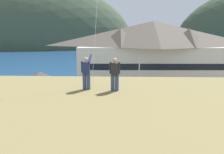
{
  "coord_description": "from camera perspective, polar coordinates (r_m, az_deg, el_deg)",
  "views": [
    {
      "loc": [
        2.02,
        -19.94,
        10.14
      ],
      "look_at": [
        1.02,
        9.0,
        3.86
      ],
      "focal_mm": 34.71,
      "sensor_mm": 36.0,
      "label": 1
    }
  ],
  "objects": [
    {
      "name": "storage_shed_waterside",
      "position": [
        44.07,
        2.22,
        1.84
      ],
      "size": [
        5.85,
        5.64,
        4.22
      ],
      "color": "#474C56",
      "rests_on": "ground"
    },
    {
      "name": "parking_light_pole",
      "position": [
        31.32,
        7.12,
        0.15
      ],
      "size": [
        0.24,
        0.78,
        6.03
      ],
      "color": "#ADADB2",
      "rests_on": "parking_lot_pad"
    },
    {
      "name": "wharf_dock",
      "position": [
        54.47,
        1.31,
        1.87
      ],
      "size": [
        3.2,
        11.05,
        0.7
      ],
      "color": "#70604C",
      "rests_on": "ground"
    },
    {
      "name": "parked_car_front_row_red",
      "position": [
        21.92,
        8.34,
        -12.36
      ],
      "size": [
        4.33,
        2.31,
        1.82
      ],
      "color": "#B28923",
      "rests_on": "parking_lot_pad"
    },
    {
      "name": "person_companion",
      "position": [
        11.22,
        0.73,
        1.01
      ],
      "size": [
        0.55,
        0.4,
        1.74
      ],
      "color": "#384770",
      "rests_on": "grassy_hill_foreground"
    },
    {
      "name": "parked_car_back_row_left",
      "position": [
        22.18,
        -9.21,
        -12.08
      ],
      "size": [
        4.3,
        2.25,
        1.82
      ],
      "color": "navy",
      "rests_on": "parking_lot_pad"
    },
    {
      "name": "parking_lot_pad",
      "position": [
        26.98,
        -2.5,
        -9.74
      ],
      "size": [
        40.0,
        20.0,
        0.1
      ],
      "primitive_type": "cube",
      "color": "gray",
      "rests_on": "ground"
    },
    {
      "name": "far_hill_west_ridge",
      "position": [
        154.24,
        -21.52,
        7.62
      ],
      "size": [
        139.28,
        73.28,
        83.23
      ],
      "primitive_type": "ellipsoid",
      "color": "#3D4C38",
      "rests_on": "ground"
    },
    {
      "name": "parked_car_lone_by_shed",
      "position": [
        27.9,
        -4.4,
        -6.78
      ],
      "size": [
        4.25,
        2.16,
        1.82
      ],
      "color": "navy",
      "rests_on": "parking_lot_pad"
    },
    {
      "name": "ground_plane",
      "position": [
        22.46,
        -3.51,
        -14.62
      ],
      "size": [
        600.0,
        600.0,
        0.0
      ],
      "primitive_type": "plane",
      "color": "#66604C"
    },
    {
      "name": "moored_boat_wharfside",
      "position": [
        52.32,
        -2.55,
        1.85
      ],
      "size": [
        2.32,
        7.21,
        2.16
      ],
      "color": "navy",
      "rests_on": "ground"
    },
    {
      "name": "bay_water",
      "position": [
        80.61,
        0.52,
        5.01
      ],
      "size": [
        360.0,
        84.0,
        0.03
      ],
      "primitive_type": "cube",
      "color": "navy",
      "rests_on": "ground"
    },
    {
      "name": "person_kite_flyer",
      "position": [
        11.56,
        -6.81,
        1.34
      ],
      "size": [
        0.57,
        0.64,
        1.86
      ],
      "color": "#384770",
      "rests_on": "grassy_hill_foreground"
    },
    {
      "name": "moored_boat_outer_mooring",
      "position": [
        53.23,
        5.12,
        1.99
      ],
      "size": [
        2.57,
        7.53,
        2.16
      ],
      "color": "silver",
      "rests_on": "ground"
    },
    {
      "name": "storage_shed_near_lot",
      "position": [
        29.75,
        -18.19,
        -3.12
      ],
      "size": [
        6.57,
        5.53,
        4.97
      ],
      "color": "#338475",
      "rests_on": "ground"
    },
    {
      "name": "harbor_lodge",
      "position": [
        42.5,
        10.6,
        6.81
      ],
      "size": [
        29.52,
        12.07,
        11.82
      ],
      "color": "beige",
      "rests_on": "ground"
    }
  ]
}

